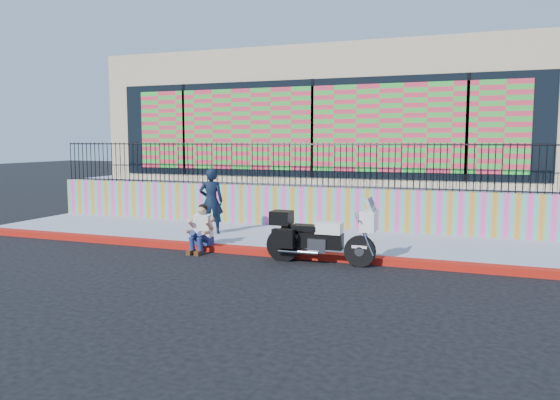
% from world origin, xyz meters
% --- Properties ---
extents(ground, '(90.00, 90.00, 0.00)m').
position_xyz_m(ground, '(0.00, 0.00, 0.00)').
color(ground, black).
rests_on(ground, ground).
extents(red_curb, '(16.00, 0.30, 0.15)m').
position_xyz_m(red_curb, '(0.00, 0.00, 0.07)').
color(red_curb, '#AE200C').
rests_on(red_curb, ground).
extents(sidewalk, '(16.00, 3.00, 0.15)m').
position_xyz_m(sidewalk, '(0.00, 1.65, 0.07)').
color(sidewalk, '#939BB1').
rests_on(sidewalk, ground).
extents(mural_wall, '(16.00, 0.20, 1.10)m').
position_xyz_m(mural_wall, '(0.00, 3.25, 0.70)').
color(mural_wall, '#FF43A3').
rests_on(mural_wall, sidewalk).
extents(metal_fence, '(15.80, 0.04, 1.20)m').
position_xyz_m(metal_fence, '(0.00, 3.25, 1.85)').
color(metal_fence, black).
rests_on(metal_fence, mural_wall).
extents(elevated_platform, '(16.00, 10.00, 1.25)m').
position_xyz_m(elevated_platform, '(0.00, 8.35, 0.62)').
color(elevated_platform, '#939BB1').
rests_on(elevated_platform, ground).
extents(storefront_building, '(14.00, 8.06, 4.00)m').
position_xyz_m(storefront_building, '(0.00, 8.13, 3.25)').
color(storefront_building, '#CDAD88').
rests_on(storefront_building, elevated_platform).
extents(police_motorcycle, '(2.25, 0.74, 1.40)m').
position_xyz_m(police_motorcycle, '(1.54, -0.36, 0.59)').
color(police_motorcycle, black).
rests_on(police_motorcycle, ground).
extents(police_officer, '(0.72, 0.61, 1.66)m').
position_xyz_m(police_officer, '(-1.81, 1.33, 0.98)').
color(police_officer, black).
rests_on(police_officer, sidewalk).
extents(seated_man, '(0.54, 0.71, 1.06)m').
position_xyz_m(seated_man, '(-1.26, -0.27, 0.45)').
color(seated_man, navy).
rests_on(seated_man, ground).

